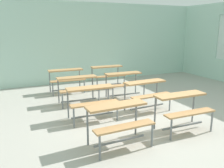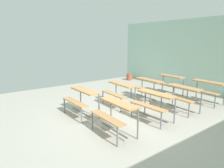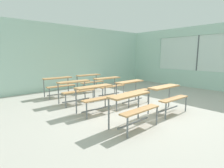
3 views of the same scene
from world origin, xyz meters
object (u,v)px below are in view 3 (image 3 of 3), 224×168
at_px(desk_bench_r1c0, 96,93).
at_px(desk_bench_r2c0, 75,87).
at_px(desk_bench_r0c0, 133,103).
at_px(desk_bench_r0c1, 167,93).
at_px(desk_bench_r3c0, 59,82).
at_px(desk_bench_r2c1, 109,82).
at_px(desk_bench_r3c1, 90,79).
at_px(desk_bench_r1c1, 132,87).

bearing_deg(desk_bench_r1c0, desk_bench_r2c0, 89.81).
xyz_separation_m(desk_bench_r0c0, desk_bench_r0c1, (1.47, 0.06, 0.00)).
bearing_deg(desk_bench_r2c0, desk_bench_r3c0, 92.36).
xyz_separation_m(desk_bench_r2c1, desk_bench_r3c1, (0.04, 1.36, 0.00)).
distance_m(desk_bench_r1c0, desk_bench_r1c1, 1.47).
bearing_deg(desk_bench_r3c0, desk_bench_r1c0, -89.43).
bearing_deg(desk_bench_r0c0, desk_bench_r2c0, 88.07).
distance_m(desk_bench_r0c0, desk_bench_r3c1, 4.23).
xyz_separation_m(desk_bench_r0c1, desk_bench_r1c1, (-0.02, 1.31, 0.00)).
height_order(desk_bench_r1c1, desk_bench_r3c0, same).
height_order(desk_bench_r1c0, desk_bench_r2c0, same).
relative_size(desk_bench_r1c1, desk_bench_r2c0, 1.01).
distance_m(desk_bench_r1c1, desk_bench_r2c0, 1.90).
distance_m(desk_bench_r3c0, desk_bench_r3c1, 1.49).
bearing_deg(desk_bench_r2c0, desk_bench_r0c0, -88.67).
relative_size(desk_bench_r0c1, desk_bench_r2c1, 0.99).
bearing_deg(desk_bench_r3c0, desk_bench_r0c0, -88.94).
height_order(desk_bench_r2c0, desk_bench_r2c1, same).
relative_size(desk_bench_r2c1, desk_bench_r3c0, 1.01).
bearing_deg(desk_bench_r2c1, desk_bench_r0c0, -116.48).
height_order(desk_bench_r2c0, desk_bench_r3c0, same).
bearing_deg(desk_bench_r1c0, desk_bench_r0c1, -39.80).
bearing_deg(desk_bench_r2c1, desk_bench_r3c1, 91.18).
bearing_deg(desk_bench_r1c1, desk_bench_r3c1, 86.67).
height_order(desk_bench_r0c1, desk_bench_r1c0, same).
relative_size(desk_bench_r2c1, desk_bench_r3c1, 1.00).
xyz_separation_m(desk_bench_r2c1, desk_bench_r3c0, (-1.45, 1.29, 0.00)).
relative_size(desk_bench_r2c0, desk_bench_r3c1, 1.00).
xyz_separation_m(desk_bench_r0c1, desk_bench_r3c1, (0.02, 3.91, 0.00)).
distance_m(desk_bench_r2c1, desk_bench_r3c0, 1.94).
bearing_deg(desk_bench_r0c0, desk_bench_r1c0, 89.31).
xyz_separation_m(desk_bench_r1c1, desk_bench_r3c1, (0.04, 2.60, 0.00)).
relative_size(desk_bench_r1c1, desk_bench_r3c1, 1.00).
distance_m(desk_bench_r1c0, desk_bench_r2c0, 1.24).
bearing_deg(desk_bench_r0c0, desk_bench_r3c0, 88.41).
bearing_deg(desk_bench_r2c0, desk_bench_r1c0, -90.04).
bearing_deg(desk_bench_r2c0, desk_bench_r2c1, 1.18).
bearing_deg(desk_bench_r0c1, desk_bench_r2c1, 91.74).
height_order(desk_bench_r1c1, desk_bench_r3c1, same).
xyz_separation_m(desk_bench_r3c0, desk_bench_r3c1, (1.49, 0.07, 0.00)).
xyz_separation_m(desk_bench_r1c1, desk_bench_r2c0, (-1.43, 1.25, 0.00)).
bearing_deg(desk_bench_r3c1, desk_bench_r1c0, -117.98).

